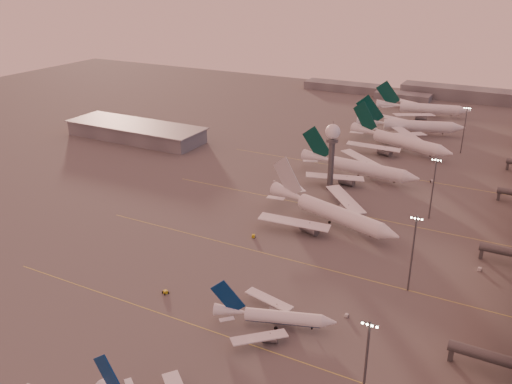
% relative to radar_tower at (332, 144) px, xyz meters
% --- Properties ---
extents(ground, '(700.00, 700.00, 0.00)m').
position_rel_radar_tower_xyz_m(ground, '(-5.00, -120.00, -20.95)').
color(ground, '#5A5858').
rests_on(ground, ground).
extents(taxiway_markings, '(180.00, 185.25, 0.02)m').
position_rel_radar_tower_xyz_m(taxiway_markings, '(25.00, -64.00, -20.94)').
color(taxiway_markings, '#DDD04E').
rests_on(taxiway_markings, ground).
extents(hangar, '(82.00, 27.00, 8.50)m').
position_rel_radar_tower_xyz_m(hangar, '(-125.00, 20.00, -16.63)').
color(hangar, slate).
rests_on(hangar, ground).
extents(radar_tower, '(6.40, 6.40, 31.10)m').
position_rel_radar_tower_xyz_m(radar_tower, '(0.00, 0.00, 0.00)').
color(radar_tower, '#4E5155').
rests_on(radar_tower, ground).
extents(mast_a, '(3.60, 0.56, 25.00)m').
position_rel_radar_tower_xyz_m(mast_a, '(53.00, -120.00, -7.21)').
color(mast_a, '#4E5155').
rests_on(mast_a, ground).
extents(mast_b, '(3.60, 0.56, 25.00)m').
position_rel_radar_tower_xyz_m(mast_b, '(50.00, -65.00, -7.21)').
color(mast_b, '#4E5155').
rests_on(mast_b, ground).
extents(mast_c, '(3.60, 0.56, 25.00)m').
position_rel_radar_tower_xyz_m(mast_c, '(45.00, -10.00, -7.21)').
color(mast_c, '#4E5155').
rests_on(mast_c, ground).
extents(mast_d, '(3.60, 0.56, 25.00)m').
position_rel_radar_tower_xyz_m(mast_d, '(43.00, 80.00, -7.21)').
color(mast_d, '#4E5155').
rests_on(mast_d, ground).
extents(distant_horizon, '(165.00, 37.50, 9.00)m').
position_rel_radar_tower_xyz_m(distant_horizon, '(-2.38, 205.14, -17.06)').
color(distant_horizon, slate).
rests_on(distant_horizon, ground).
extents(narrowbody_mid, '(33.13, 26.00, 13.42)m').
position_rel_radar_tower_xyz_m(narrowbody_mid, '(22.17, -100.34, -18.23)').
color(narrowbody_mid, white).
rests_on(narrowbody_mid, ground).
extents(widebody_white, '(58.29, 45.98, 21.23)m').
position_rel_radar_tower_xyz_m(widebody_white, '(13.01, -32.82, -17.27)').
color(widebody_white, white).
rests_on(widebody_white, ground).
extents(greentail_a, '(58.53, 47.09, 21.26)m').
position_rel_radar_tower_xyz_m(greentail_a, '(6.59, 19.62, -17.19)').
color(greentail_a, white).
rests_on(greentail_a, ground).
extents(greentail_b, '(59.93, 47.57, 22.69)m').
position_rel_radar_tower_xyz_m(greentail_b, '(13.25, 68.64, -16.94)').
color(greentail_b, white).
rests_on(greentail_b, ground).
extents(greentail_c, '(60.63, 48.21, 22.77)m').
position_rel_radar_tower_xyz_m(greentail_c, '(11.12, 101.23, -16.93)').
color(greentail_c, white).
rests_on(greentail_c, ground).
extents(greentail_d, '(60.28, 48.22, 22.13)m').
position_rel_radar_tower_xyz_m(greentail_d, '(8.25, 148.23, -17.04)').
color(greentail_d, white).
rests_on(greentail_d, ground).
extents(gsv_tug_mid, '(4.30, 3.51, 1.06)m').
position_rel_radar_tower_xyz_m(gsv_tug_mid, '(-13.84, -101.17, -20.40)').
color(gsv_tug_mid, gold).
rests_on(gsv_tug_mid, ground).
extents(gsv_truck_b, '(5.06, 2.31, 1.97)m').
position_rel_radar_tower_xyz_m(gsv_truck_b, '(38.54, -86.82, -19.94)').
color(gsv_truck_b, silver).
rests_on(gsv_truck_b, ground).
extents(gsv_truck_c, '(6.51, 4.15, 2.47)m').
position_rel_radar_tower_xyz_m(gsv_truck_c, '(-7.30, -56.47, -19.69)').
color(gsv_truck_c, gold).
rests_on(gsv_truck_c, ground).
extents(gsv_catering_b, '(5.76, 3.31, 4.46)m').
position_rel_radar_tower_xyz_m(gsv_catering_b, '(67.99, -42.76, -18.72)').
color(gsv_catering_b, silver).
rests_on(gsv_catering_b, ground).
extents(gsv_truck_d, '(3.45, 5.20, 1.98)m').
position_rel_radar_tower_xyz_m(gsv_truck_d, '(-25.18, -4.21, -19.94)').
color(gsv_truck_d, silver).
rests_on(gsv_truck_d, ground).
extents(gsv_tug_hangar, '(4.13, 3.30, 1.03)m').
position_rel_radar_tower_xyz_m(gsv_tug_hangar, '(38.26, 29.73, -20.42)').
color(gsv_tug_hangar, silver).
rests_on(gsv_tug_hangar, ground).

